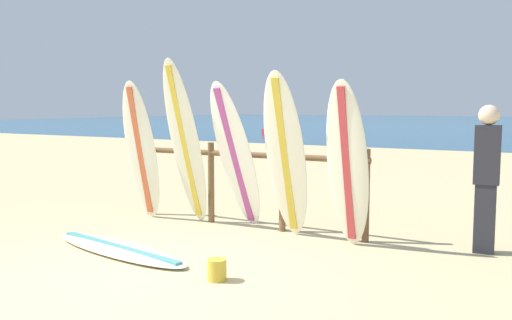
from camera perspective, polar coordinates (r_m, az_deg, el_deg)
The scene contains 11 objects.
ground_plane at distance 5.53m, azimuth -12.95°, elevation -12.40°, with size 120.00×120.00×0.00m, color #CCB784.
surfboard_rack at distance 7.61m, azimuth -1.13°, elevation -1.47°, with size 3.63×0.09×1.18m.
surfboard_leaning_far_left at distance 8.23m, azimuth -12.04°, elevation 0.95°, with size 0.56×0.52×2.08m.
surfboard_leaning_left at distance 7.70m, azimuth -7.47°, elevation 1.76°, with size 0.51×0.79×2.37m.
surfboard_leaning_center_left at distance 7.33m, azimuth -2.14°, elevation 0.34°, with size 0.64×0.94×2.04m.
surfboard_leaning_center at distance 6.84m, azimuth 3.15°, elevation 0.41°, with size 0.56×0.72×2.15m.
surfboard_leaning_center_right at distance 6.50m, azimuth 9.63°, elevation -0.50°, with size 0.56×0.53×2.02m.
surfboard_lying_on_sand at distance 6.61m, azimuth -14.33°, elevation -9.10°, with size 2.37×0.94×0.08m.
beachgoer_standing at distance 6.74m, azimuth 23.19°, elevation -1.20°, with size 0.28×0.23×1.72m.
small_boat_offshore at distance 31.69m, azimuth 2.33°, elevation 3.05°, with size 2.92×2.63×0.71m.
sand_bucket at distance 5.41m, azimuth -4.16°, elevation -11.50°, with size 0.19×0.19×0.21m, color gold.
Camera 1 is at (3.60, -3.83, 1.70)m, focal length 37.84 mm.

